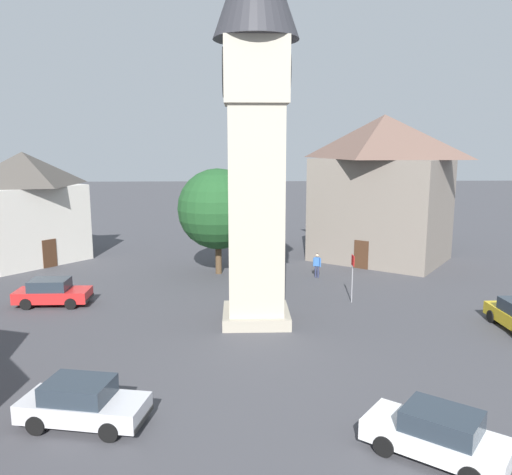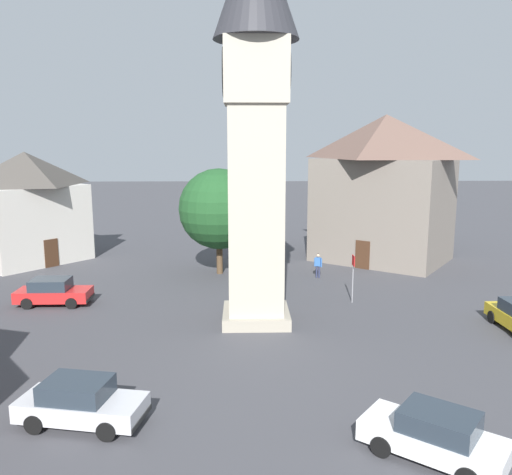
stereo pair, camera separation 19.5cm
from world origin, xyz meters
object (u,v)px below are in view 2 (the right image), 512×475
Objects in this scene: building_terrace_right at (28,206)px; tree at (219,209)px; car_blue_kerb at (434,435)px; pedestrian at (318,263)px; car_silver_kerb at (53,292)px; building_corner_back at (384,187)px; car_white_side at (81,402)px; road_sign at (353,271)px; clock_tower at (256,91)px.

tree is at bearing -105.62° from building_terrace_right.
car_blue_kerb is 23.76m from tree.
tree reaches higher than pedestrian.
tree reaches higher than car_silver_kerb.
car_white_side is at bearing 146.01° from building_corner_back.
car_white_side is 17.52m from road_sign.
building_corner_back is at bearing -22.37° from road_sign.
car_silver_kerb and car_white_side have the same top height.
building_terrace_right reaches higher than pedestrian.
car_white_side is 1.56× the size of road_sign.
road_sign reaches higher than pedestrian.
road_sign is (-5.73, -1.18, 0.89)m from pedestrian.
car_blue_kerb is 15.28m from road_sign.
tree is 15.41m from building_terrace_right.
road_sign is (15.22, -0.78, 1.14)m from car_blue_kerb.
road_sign is at bearing -2.93° from car_blue_kerb.
building_terrace_right is at bearing 26.66° from car_silver_kerb.
tree is at bearing 17.91° from car_blue_kerb.
car_blue_kerb is at bearing -162.09° from tree.
road_sign reaches higher than car_silver_kerb.
tree is (20.08, -3.71, 3.85)m from car_white_side.
tree is (1.36, 6.81, 3.61)m from pedestrian.
clock_tower is at bearing -129.80° from building_terrace_right.
tree reaches higher than car_white_side.
car_silver_kerb is at bearing 109.50° from pedestrian.
car_blue_kerb is 0.34× the size of building_corner_back.
clock_tower reaches higher than car_silver_kerb.
car_white_side is 2.59× the size of pedestrian.
car_silver_kerb is 0.33× the size of building_corner_back.
car_silver_kerb is at bearing -153.34° from building_terrace_right.
pedestrian is at bearing 133.32° from building_corner_back.
road_sign is at bearing -116.21° from building_terrace_right.
tree is 0.60× the size of building_corner_back.
car_silver_kerb is 17.01m from pedestrian.
clock_tower is 2.68× the size of tree.
car_white_side is 0.44× the size of building_terrace_right.
clock_tower reaches higher than building_terrace_right.
building_corner_back is at bearing -62.96° from car_silver_kerb.
road_sign is at bearing -168.34° from pedestrian.
car_blue_kerb is 0.43× the size of building_terrace_right.
car_blue_kerb is 22.43m from car_silver_kerb.
pedestrian is 0.17× the size of building_terrace_right.
road_sign is at bearing -61.71° from clock_tower.
building_corner_back reaches higher than pedestrian.
building_corner_back reaches higher than building_terrace_right.
building_terrace_right is 3.53× the size of road_sign.
clock_tower is 4.65× the size of car_blue_kerb.
clock_tower is 18.51m from building_corner_back.
car_blue_kerb is at bearing 177.07° from road_sign.
building_corner_back is at bearing -71.98° from tree.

